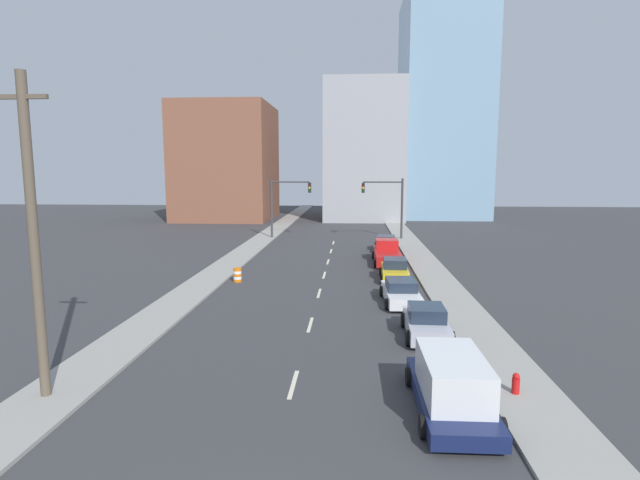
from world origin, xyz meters
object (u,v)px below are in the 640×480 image
at_px(fire_hydrant, 516,385).
at_px(pickup_truck_red, 387,254).
at_px(sedan_silver, 426,323).
at_px(sedan_white, 401,292).
at_px(traffic_signal_right, 391,200).
at_px(box_truck_navy, 452,385).
at_px(sedan_yellow, 395,270).
at_px(utility_pole_left_near, 34,238).
at_px(sedan_brown, 386,244).
at_px(traffic_barrel, 237,275).
at_px(traffic_signal_left, 283,200).

bearing_deg(fire_hydrant, pickup_truck_red, 96.20).
relative_size(sedan_silver, pickup_truck_red, 0.67).
relative_size(fire_hydrant, sedan_white, 0.17).
distance_m(sedan_silver, sedan_white, 5.89).
height_order(traffic_signal_right, box_truck_navy, traffic_signal_right).
bearing_deg(sedan_white, pickup_truck_red, 87.19).
relative_size(sedan_silver, sedan_yellow, 0.99).
distance_m(utility_pole_left_near, sedan_white, 18.99).
height_order(utility_pole_left_near, sedan_brown, utility_pole_left_near).
distance_m(fire_hydrant, sedan_white, 12.20).
bearing_deg(traffic_signal_right, sedan_white, -92.79).
bearing_deg(traffic_signal_right, box_truck_navy, -91.37).
height_order(traffic_barrel, fire_hydrant, traffic_barrel).
xyz_separation_m(traffic_barrel, sedan_brown, (10.98, 14.07, 0.19)).
bearing_deg(fire_hydrant, sedan_white, 102.90).
height_order(box_truck_navy, sedan_white, box_truck_navy).
bearing_deg(traffic_barrel, sedan_yellow, 6.89).
relative_size(box_truck_navy, sedan_white, 1.16).
bearing_deg(traffic_signal_left, box_truck_navy, -74.63).
relative_size(traffic_signal_left, utility_pole_left_near, 0.63).
relative_size(fire_hydrant, sedan_silver, 0.20).
bearing_deg(sedan_yellow, box_truck_navy, -87.88).
bearing_deg(sedan_silver, utility_pole_left_near, -151.05).
bearing_deg(sedan_white, sedan_brown, 86.39).
bearing_deg(box_truck_navy, pickup_truck_red, 90.14).
height_order(traffic_signal_right, fire_hydrant, traffic_signal_right).
height_order(traffic_signal_right, utility_pole_left_near, utility_pole_left_near).
bearing_deg(sedan_brown, traffic_signal_left, 147.13).
relative_size(fire_hydrant, pickup_truck_red, 0.13).
distance_m(sedan_yellow, sedan_brown, 12.77).
distance_m(traffic_barrel, sedan_white, 11.66).
bearing_deg(sedan_brown, pickup_truck_red, -89.44).
distance_m(traffic_signal_left, utility_pole_left_near, 40.00).
relative_size(traffic_barrel, sedan_silver, 0.22).
bearing_deg(traffic_signal_left, traffic_barrel, -90.00).
height_order(sedan_silver, pickup_truck_red, pickup_truck_red).
distance_m(traffic_signal_right, sedan_silver, 32.94).
height_order(sedan_yellow, pickup_truck_red, pickup_truck_red).
height_order(utility_pole_left_near, fire_hydrant, utility_pole_left_near).
xyz_separation_m(traffic_signal_right, sedan_white, (-1.31, -26.86, -3.72)).
height_order(traffic_signal_right, sedan_yellow, traffic_signal_right).
height_order(traffic_barrel, sedan_white, sedan_white).
relative_size(fire_hydrant, box_truck_navy, 0.15).
xyz_separation_m(traffic_signal_left, sedan_yellow, (10.77, -20.78, -3.66)).
relative_size(utility_pole_left_near, sedan_silver, 2.49).
xyz_separation_m(traffic_signal_right, sedan_silver, (-0.70, -32.73, -3.68)).
bearing_deg(pickup_truck_red, traffic_barrel, -143.38).
distance_m(sedan_white, pickup_truck_red, 12.68).
bearing_deg(sedan_white, traffic_signal_right, 84.64).
distance_m(traffic_signal_left, traffic_barrel, 22.42).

